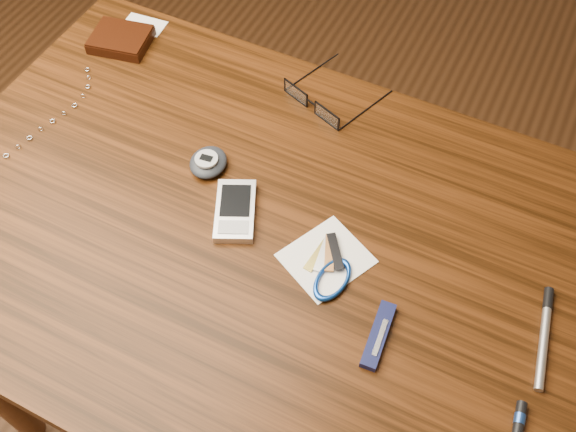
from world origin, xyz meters
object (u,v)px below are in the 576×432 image
(pda_phone, at_px, (235,211))
(pocket_knife, at_px, (378,335))
(eyeglasses, at_px, (315,102))
(notepad_keys, at_px, (329,268))
(pedometer, at_px, (208,162))
(desk, at_px, (252,263))
(silver_pen, at_px, (545,329))
(wallet_and_card, at_px, (121,39))

(pda_phone, height_order, pocket_knife, pda_phone)
(eyeglasses, distance_m, pda_phone, 0.24)
(notepad_keys, xyz_separation_m, pocket_knife, (0.10, -0.06, 0.00))
(pedometer, bearing_deg, pda_phone, -36.51)
(desk, xyz_separation_m, pda_phone, (-0.03, 0.01, 0.11))
(pda_phone, bearing_deg, pocket_knife, -19.02)
(eyeglasses, xyz_separation_m, notepad_keys, (0.15, -0.27, -0.01))
(pda_phone, distance_m, pedometer, 0.10)
(desk, distance_m, pocket_knife, 0.26)
(notepad_keys, bearing_deg, silver_pen, 7.82)
(desk, bearing_deg, pda_phone, 156.83)
(desk, bearing_deg, eyeglasses, 93.33)
(wallet_and_card, height_order, pedometer, pedometer)
(pda_phone, distance_m, pocket_knife, 0.27)
(desk, relative_size, eyeglasses, 6.02)
(notepad_keys, bearing_deg, pedometer, 160.67)
(wallet_and_card, xyz_separation_m, notepad_keys, (0.52, -0.26, -0.01))
(notepad_keys, bearing_deg, wallet_and_card, 153.44)
(desk, height_order, eyeglasses, eyeglasses)
(wallet_and_card, relative_size, notepad_keys, 0.98)
(wallet_and_card, relative_size, pocket_knife, 1.43)
(pda_phone, distance_m, silver_pen, 0.45)
(wallet_and_card, distance_m, pocket_knife, 0.70)
(notepad_keys, bearing_deg, eyeglasses, 118.71)
(wallet_and_card, height_order, pda_phone, wallet_and_card)
(pedometer, xyz_separation_m, pocket_knife, (0.34, -0.15, -0.01))
(pda_phone, relative_size, silver_pen, 0.81)
(desk, relative_size, pda_phone, 8.46)
(eyeglasses, bearing_deg, desk, -86.67)
(pedometer, xyz_separation_m, notepad_keys, (0.24, -0.08, -0.01))
(notepad_keys, relative_size, pocket_knife, 1.47)
(wallet_and_card, height_order, eyeglasses, eyeglasses)
(pedometer, height_order, notepad_keys, pedometer)
(silver_pen, bearing_deg, eyeglasses, 152.08)
(desk, height_order, silver_pen, silver_pen)
(wallet_and_card, xyz_separation_m, pedometer, (0.28, -0.18, 0.00))
(desk, relative_size, pedometer, 14.08)
(desk, relative_size, silver_pen, 6.85)
(wallet_and_card, xyz_separation_m, eyeglasses, (0.37, 0.01, 0.00))
(wallet_and_card, distance_m, pedometer, 0.33)
(pda_phone, height_order, notepad_keys, pda_phone)
(wallet_and_card, relative_size, silver_pen, 0.94)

